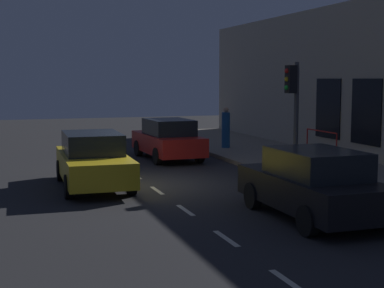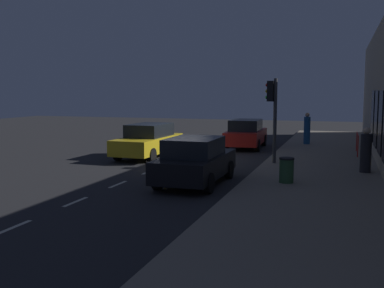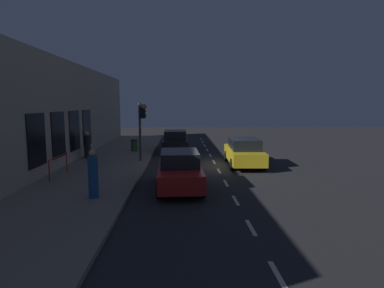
{
  "view_description": "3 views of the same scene",
  "coord_description": "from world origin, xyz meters",
  "views": [
    {
      "loc": [
        -4.19,
        -16.5,
        3.13
      ],
      "look_at": [
        1.25,
        -0.37,
        1.21
      ],
      "focal_mm": 54.04,
      "sensor_mm": 36.0,
      "label": 1
    },
    {
      "loc": [
        7.14,
        -19.98,
        3.12
      ],
      "look_at": [
        1.3,
        -2.14,
        0.98
      ],
      "focal_mm": 43.33,
      "sensor_mm": 36.0,
      "label": 2
    },
    {
      "loc": [
        2.01,
        18.17,
        3.56
      ],
      "look_at": [
        1.38,
        -0.36,
        1.21
      ],
      "focal_mm": 29.76,
      "sensor_mm": 36.0,
      "label": 3
    }
  ],
  "objects": [
    {
      "name": "lane_centre_line",
      "position": [
        0.0,
        -1.0,
        0.0
      ],
      "size": [
        0.12,
        27.2,
        0.01
      ],
      "color": "beige",
      "rests_on": "ground"
    },
    {
      "name": "pedestrian_1",
      "position": [
        5.21,
        6.75,
        0.98
      ],
      "size": [
        0.45,
        0.45,
        1.77
      ],
      "rotation": [
        0.0,
        0.0,
        5.99
      ],
      "color": "#1E5189",
      "rests_on": "sidewalk"
    },
    {
      "name": "trash_bin",
      "position": [
        5.44,
        -4.87,
        0.57
      ],
      "size": [
        0.49,
        0.49,
        0.82
      ],
      "color": "#2D5633",
      "rests_on": "sidewalk"
    },
    {
      "name": "parked_car_2",
      "position": [
        -1.61,
        0.11,
        0.79
      ],
      "size": [
        1.98,
        4.62,
        1.58
      ],
      "rotation": [
        0.0,
        0.0,
        3.11
      ],
      "color": "gold",
      "rests_on": "ground"
    },
    {
      "name": "ground_plane",
      "position": [
        0.0,
        0.0,
        0.0
      ],
      "size": [
        60.0,
        60.0,
        0.0
      ],
      "primitive_type": "plane",
      "color": "#28282B"
    },
    {
      "name": "traffic_light",
      "position": [
        4.35,
        -0.82,
        2.53
      ],
      "size": [
        0.49,
        0.32,
        3.49
      ],
      "color": "#424244",
      "rests_on": "sidewalk"
    },
    {
      "name": "parked_car_1",
      "position": [
        2.08,
        5.02,
        0.79
      ],
      "size": [
        1.98,
        4.32,
        1.58
      ],
      "rotation": [
        0.0,
        0.0,
        0.04
      ],
      "color": "red",
      "rests_on": "ground"
    },
    {
      "name": "sidewalk",
      "position": [
        6.25,
        0.0,
        0.07
      ],
      "size": [
        4.5,
        32.0,
        0.15
      ],
      "color": "gray",
      "rests_on": "ground"
    },
    {
      "name": "parked_car_0",
      "position": [
        2.45,
        -5.31,
        0.79
      ],
      "size": [
        1.91,
        4.24,
        1.58
      ],
      "rotation": [
        0.0,
        0.0,
        -0.0
      ],
      "color": "black",
      "rests_on": "ground"
    },
    {
      "name": "pedestrian_0",
      "position": [
        7.97,
        -2.0,
        0.92
      ],
      "size": [
        0.56,
        0.56,
        1.67
      ],
      "rotation": [
        0.0,
        0.0,
        3.95
      ],
      "color": "#232328",
      "rests_on": "sidewalk"
    },
    {
      "name": "red_railing",
      "position": [
        7.81,
        3.2,
        0.88
      ],
      "size": [
        0.05,
        2.22,
        0.97
      ],
      "color": "red",
      "rests_on": "sidewalk"
    }
  ]
}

